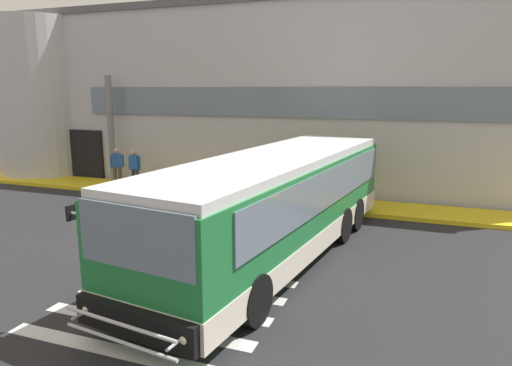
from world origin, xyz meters
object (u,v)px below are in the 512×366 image
passenger_near_column (117,164)px  entry_support_column (111,129)px  passenger_by_doorway (135,167)px  bus_main_foreground (276,208)px

passenger_near_column → entry_support_column: bearing=136.3°
passenger_near_column → passenger_by_doorway: size_ratio=1.00×
entry_support_column → passenger_near_column: entry_support_column is taller
entry_support_column → bus_main_foreground: 11.68m
passenger_by_doorway → bus_main_foreground: bearing=-33.7°
bus_main_foreground → passenger_near_column: bearing=148.5°
passenger_near_column → passenger_by_doorway: (1.06, -0.22, -0.03)m
passenger_near_column → bus_main_foreground: bearing=-31.5°
entry_support_column → bus_main_foreground: entry_support_column is taller
passenger_near_column → passenger_by_doorway: same height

